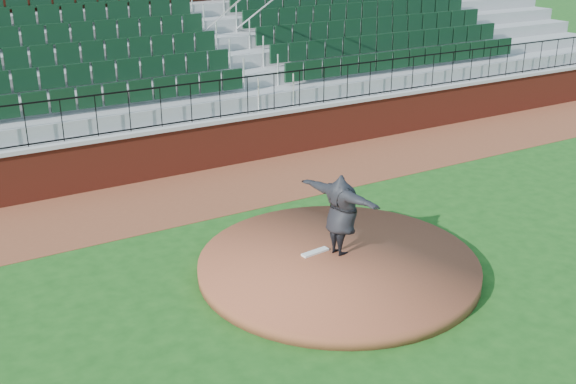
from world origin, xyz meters
name	(u,v)px	position (x,y,z in m)	size (l,w,h in m)	color
ground	(331,285)	(0.00, 0.00, 0.00)	(90.00, 90.00, 0.00)	#194D16
warning_track	(206,191)	(0.00, 5.40, 0.01)	(34.00, 3.20, 0.01)	brown
field_wall	(179,151)	(0.00, 7.00, 0.60)	(34.00, 0.35, 1.20)	maroon
wall_cap	(177,126)	(0.00, 7.00, 1.25)	(34.00, 0.45, 0.10)	#B7B7B7
wall_railing	(176,105)	(0.00, 7.00, 1.80)	(34.00, 0.05, 1.00)	black
seating_stands	(138,67)	(0.00, 9.72, 2.30)	(34.00, 5.10, 4.60)	gray
concourse_wall	(106,37)	(0.00, 12.52, 2.75)	(34.00, 0.50, 5.50)	maroon
pitchers_mound	(338,265)	(0.42, 0.37, 0.12)	(5.22, 5.22, 0.25)	brown
pitching_rubber	(315,252)	(0.19, 0.81, 0.27)	(0.57, 0.14, 0.04)	white
pitcher	(341,215)	(0.60, 0.57, 1.04)	(1.94, 0.53, 1.58)	black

